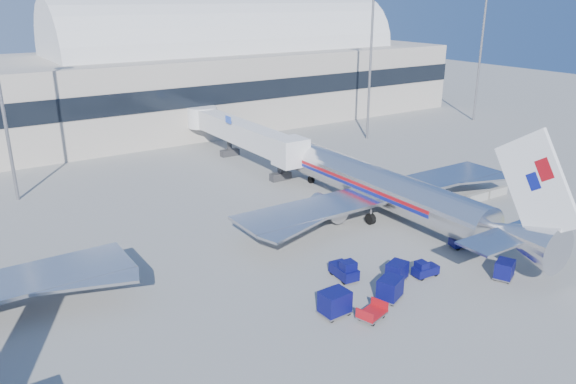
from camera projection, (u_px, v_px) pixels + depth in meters
ground at (332, 256)px, 47.93m from camera, size 260.00×260.00×0.00m
terminal at (27, 93)px, 82.44m from camera, size 170.00×28.15×21.00m
airliner_main at (385, 188)px, 55.72m from camera, size 32.00×37.26×12.07m
jetbridge_near at (237, 131)px, 74.85m from camera, size 4.40×27.50×6.25m
mast_east at (371, 41)px, 82.28m from camera, size 2.00×1.20×22.60m
mast_far_east at (483, 34)px, 95.28m from camera, size 2.00×1.20×22.60m
barrier_near at (457, 203)px, 58.72m from camera, size 3.00×0.55×0.90m
barrier_mid at (477, 197)px, 60.44m from camera, size 3.00×0.55×0.90m
barrier_far at (497, 192)px, 62.16m from camera, size 3.00×0.55×0.90m
tug_lead at (425, 269)px, 44.21m from camera, size 2.15×1.19×1.36m
tug_right at (462, 240)px, 49.37m from camera, size 2.46×1.71×1.46m
tug_left at (345, 270)px, 43.80m from camera, size 1.53×2.67×1.67m
cart_train_a at (397, 271)px, 43.48m from camera, size 2.08×1.84×1.52m
cart_train_b at (390, 288)px, 40.73m from camera, size 2.37×2.13×1.71m
cart_train_c at (335, 303)px, 38.72m from camera, size 2.12×1.65×1.81m
cart_solo_near at (504, 269)px, 43.76m from camera, size 2.10×1.89×1.51m
cart_solo_far at (526, 233)px, 50.29m from camera, size 2.19×1.95×1.59m
cart_open_red at (372, 314)px, 38.41m from camera, size 2.32×1.92×0.54m
ramp_worker at (555, 245)px, 47.67m from camera, size 0.70×0.81×1.89m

